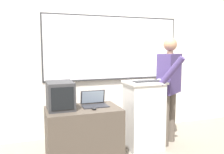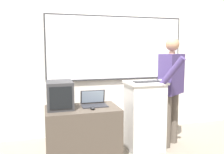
% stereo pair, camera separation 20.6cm
% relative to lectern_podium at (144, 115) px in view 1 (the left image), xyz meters
% --- Properties ---
extents(back_wall, '(6.40, 0.17, 2.95)m').
position_rel_lectern_podium_xyz_m(back_wall, '(-0.38, 0.92, 0.97)').
color(back_wall, silver).
rests_on(back_wall, ground_plane).
extents(lectern_podium, '(0.55, 0.46, 1.01)m').
position_rel_lectern_podium_xyz_m(lectern_podium, '(0.00, 0.00, 0.00)').
color(lectern_podium, silver).
rests_on(lectern_podium, ground_plane).
extents(side_desk, '(0.95, 0.59, 0.71)m').
position_rel_lectern_podium_xyz_m(side_desk, '(-0.93, -0.08, -0.15)').
color(side_desk, '#4C4238').
rests_on(side_desk, ground_plane).
extents(person_presenter, '(0.60, 0.73, 1.64)m').
position_rel_lectern_podium_xyz_m(person_presenter, '(0.45, 0.04, 0.45)').
color(person_presenter, brown).
rests_on(person_presenter, ground_plane).
extents(laptop, '(0.35, 0.25, 0.20)m').
position_rel_lectern_podium_xyz_m(laptop, '(-0.75, 0.01, 0.26)').
color(laptop, '#28282D').
rests_on(laptop, side_desk).
extents(wireless_keyboard, '(0.40, 0.14, 0.02)m').
position_rel_lectern_podium_xyz_m(wireless_keyboard, '(0.01, -0.06, 0.51)').
color(wireless_keyboard, '#2D2D30').
rests_on(wireless_keyboard, lectern_podium).
extents(computer_mouse_by_laptop, '(0.06, 0.10, 0.03)m').
position_rel_lectern_podium_xyz_m(computer_mouse_by_laptop, '(-0.81, -0.20, 0.22)').
color(computer_mouse_by_laptop, black).
rests_on(computer_mouse_by_laptop, side_desk).
extents(computer_mouse_by_keyboard, '(0.06, 0.10, 0.03)m').
position_rel_lectern_podium_xyz_m(computer_mouse_by_keyboard, '(0.22, -0.04, 0.52)').
color(computer_mouse_by_keyboard, '#BCBCC1').
rests_on(computer_mouse_by_keyboard, lectern_podium).
extents(crt_monitor, '(0.33, 0.43, 0.35)m').
position_rel_lectern_podium_xyz_m(crt_monitor, '(-1.21, -0.02, 0.38)').
color(crt_monitor, '#333335').
rests_on(crt_monitor, side_desk).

